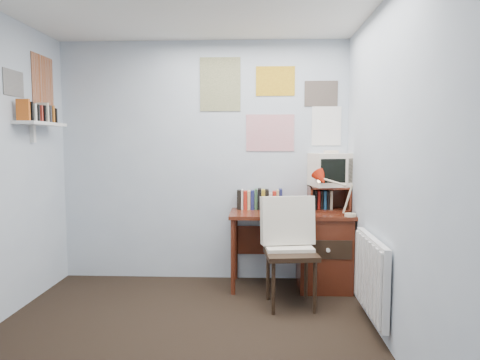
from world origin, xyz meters
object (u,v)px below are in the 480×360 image
Objects in this scene: desk at (318,248)px; radiator at (371,275)px; tv_riser at (329,198)px; desk_lamp at (351,196)px; desk_chair at (291,254)px; crt_tv at (331,168)px; wall_shelf at (41,124)px.

desk is 0.97m from radiator.
desk_lamp is at bearing -65.56° from tv_riser.
radiator is (0.17, -1.04, -0.47)m from tv_riser.
tv_riser reaches higher than desk_chair.
desk_lamp is at bearing -81.42° from crt_tv.
desk_chair is at bearing 144.98° from radiator.
desk_lamp is 0.62× the size of wall_shelf.
desk_lamp is at bearing 3.22° from wall_shelf.
desk_lamp is 0.48× the size of radiator.
desk is 2.87m from wall_shelf.
desk_lamp reaches higher than tv_riser.
wall_shelf reaches higher than desk.
desk_chair is 2.54m from wall_shelf.
tv_riser is at bearing 10.32° from wall_shelf.
crt_tv is 0.48× the size of radiator.
crt_tv is at bearing 43.04° from desk.
tv_riser reaches higher than desk.
radiator is at bearing -92.44° from desk_lamp.
desk_lamp is at bearing 91.61° from radiator.
desk is at bearing 8.40° from wall_shelf.
radiator is 3.15m from wall_shelf.
crt_tv is at bearing 10.65° from wall_shelf.
desk_chair reaches higher than radiator.
desk is at bearing -137.04° from tv_riser.
radiator is at bearing -41.52° from desk_chair.
crt_tv is (-0.13, 0.35, 0.24)m from desk_lamp.
desk_chair is at bearing -3.37° from wall_shelf.
desk_lamp reaches higher than radiator.
desk_chair is 0.81m from desk_lamp.
desk_chair is at bearing -136.37° from crt_tv.
desk_lamp is 2.92m from wall_shelf.
wall_shelf is at bearing -169.68° from tv_riser.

